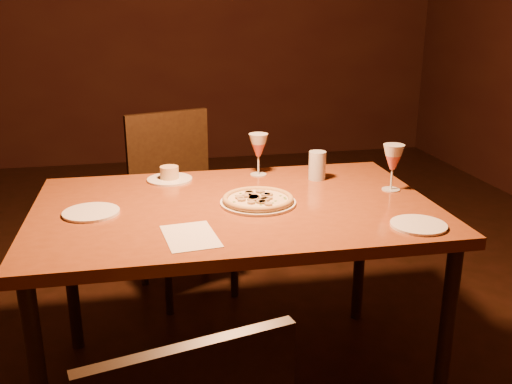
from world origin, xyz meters
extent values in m
plane|color=#321810|center=(0.00, 0.00, 0.00)|extent=(7.00, 7.00, 0.00)
cube|color=#391B12|center=(0.00, 3.50, 1.50)|extent=(6.00, 0.04, 3.00)
cube|color=brown|center=(0.27, -0.29, 0.79)|extent=(1.52, 0.99, 0.04)
cylinder|color=black|center=(-0.41, 0.14, 0.38)|extent=(0.05, 0.05, 0.77)
cylinder|color=black|center=(0.96, -0.72, 0.38)|extent=(0.05, 0.05, 0.77)
cylinder|color=black|center=(0.97, 0.12, 0.38)|extent=(0.05, 0.05, 0.77)
cube|color=black|center=(0.15, 0.59, 0.51)|extent=(0.60, 0.60, 0.05)
cube|color=black|center=(0.08, 0.80, 0.75)|extent=(0.46, 0.18, 0.45)
cylinder|color=black|center=(0.03, 0.35, 0.24)|extent=(0.04, 0.04, 0.48)
cylinder|color=black|center=(-0.09, 0.71, 0.24)|extent=(0.04, 0.04, 0.48)
cylinder|color=black|center=(0.39, 0.47, 0.24)|extent=(0.04, 0.04, 0.48)
cylinder|color=black|center=(0.27, 0.83, 0.24)|extent=(0.04, 0.04, 0.48)
cylinder|color=white|center=(0.36, -0.31, 0.81)|extent=(0.29, 0.29, 0.01)
cylinder|color=#D0B78F|center=(0.36, -0.31, 0.82)|extent=(0.26, 0.26, 0.01)
torus|color=tan|center=(0.36, -0.31, 0.83)|extent=(0.27, 0.27, 0.02)
cylinder|color=white|center=(0.05, 0.07, 0.81)|extent=(0.19, 0.19, 0.01)
cylinder|color=tan|center=(0.05, 0.07, 0.84)|extent=(0.08, 0.08, 0.05)
cylinder|color=#B3BAC3|center=(0.68, -0.04, 0.87)|extent=(0.07, 0.07, 0.12)
cylinder|color=white|center=(-0.26, -0.29, 0.81)|extent=(0.20, 0.20, 0.01)
cylinder|color=white|center=(0.85, -0.65, 0.81)|extent=(0.19, 0.19, 0.01)
cube|color=beige|center=(0.07, -0.58, 0.81)|extent=(0.19, 0.26, 0.00)
camera|label=1|loc=(-0.07, -2.32, 1.53)|focal=40.00mm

